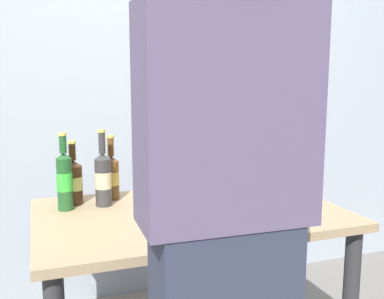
{
  "coord_description": "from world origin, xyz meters",
  "views": [
    {
      "loc": [
        -0.58,
        -1.63,
        1.26
      ],
      "look_at": [
        0.01,
        0.0,
        0.98
      ],
      "focal_mm": 41.3,
      "sensor_mm": 36.0,
      "label": 1
    }
  ],
  "objects": [
    {
      "name": "beer_bottle_amber",
      "position": [
        -0.32,
        0.19,
        0.85
      ],
      "size": [
        0.07,
        0.07,
        0.32
      ],
      "color": "#333333",
      "rests_on": "desk"
    },
    {
      "name": "beer_bottle_brown",
      "position": [
        -0.47,
        0.18,
        0.86
      ],
      "size": [
        0.06,
        0.06,
        0.32
      ],
      "color": "#1E5123",
      "rests_on": "desk"
    },
    {
      "name": "beer_bottle_green",
      "position": [
        -0.27,
        0.28,
        0.84
      ],
      "size": [
        0.07,
        0.07,
        0.29
      ],
      "color": "brown",
      "rests_on": "desk"
    },
    {
      "name": "beer_bottle_dark",
      "position": [
        -0.43,
        0.26,
        0.83
      ],
      "size": [
        0.08,
        0.08,
        0.27
      ],
      "color": "#472B14",
      "rests_on": "desk"
    },
    {
      "name": "back_wall",
      "position": [
        0.0,
        0.86,
        1.3
      ],
      "size": [
        6.0,
        0.1,
        2.6
      ],
      "primitive_type": "cube",
      "color": "#99A3AD",
      "rests_on": "ground"
    },
    {
      "name": "laptop",
      "position": [
        0.25,
        0.13,
        0.77
      ],
      "size": [
        0.36,
        0.37,
        0.19
      ],
      "color": "black",
      "rests_on": "desk"
    },
    {
      "name": "desk",
      "position": [
        0.0,
        0.0,
        0.62
      ],
      "size": [
        1.22,
        0.78,
        0.73
      ],
      "color": "#9E8460",
      "rests_on": "ground"
    },
    {
      "name": "person_figure",
      "position": [
        -0.12,
        -0.63,
        0.84
      ],
      "size": [
        0.45,
        0.27,
        1.67
      ],
      "color": "#2D3347",
      "rests_on": "ground"
    }
  ]
}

